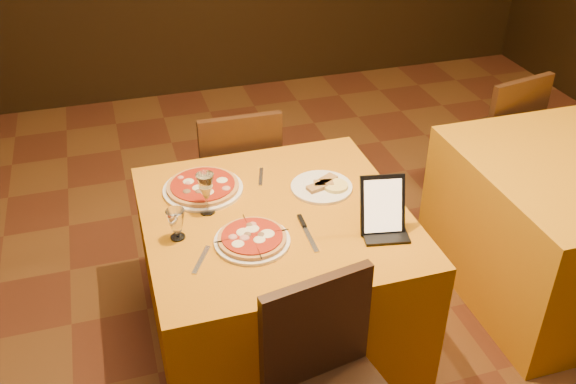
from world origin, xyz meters
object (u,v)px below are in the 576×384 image
object	(u,v)px
chair_side_far	(487,139)
tablet	(383,205)
pizza_far	(203,188)
water_glass	(176,224)
side_table	(570,225)
pizza_near	(252,239)
chair_main_far	(236,177)
main_table	(276,281)
wine_glass	(206,193)

from	to	relation	value
chair_side_far	tablet	bearing A→B (deg)	29.35
pizza_far	water_glass	xyz separation A→B (m)	(-0.16, -0.31, 0.05)
side_table	pizza_far	world-z (taller)	pizza_far
pizza_near	pizza_far	size ratio (longest dim) A/B	0.85
side_table	chair_main_far	xyz separation A→B (m)	(-1.56, 0.83, 0.08)
chair_main_far	side_table	bearing A→B (deg)	153.07
tablet	chair_side_far	bearing A→B (deg)	51.85
main_table	wine_glass	size ratio (longest dim) A/B	5.79
pizza_far	wine_glass	world-z (taller)	wine_glass
main_table	side_table	distance (m)	1.56
chair_main_far	water_glass	bearing A→B (deg)	65.00
side_table	tablet	bearing A→B (deg)	-169.70
side_table	water_glass	world-z (taller)	water_glass
main_table	water_glass	world-z (taller)	water_glass
main_table	wine_glass	distance (m)	0.55
main_table	water_glass	xyz separation A→B (m)	(-0.42, -0.05, 0.44)
main_table	pizza_far	distance (m)	0.54
wine_glass	chair_side_far	bearing A→B (deg)	21.14
chair_main_far	pizza_far	xyz separation A→B (m)	(-0.26, -0.54, 0.31)
chair_main_far	chair_side_far	size ratio (longest dim) A/B	1.00
side_table	chair_main_far	bearing A→B (deg)	152.03
wine_glass	tablet	distance (m)	0.73
pizza_far	tablet	world-z (taller)	tablet
side_table	chair_side_far	size ratio (longest dim) A/B	1.21
chair_main_far	pizza_far	bearing A→B (deg)	65.54
pizza_near	wine_glass	bearing A→B (deg)	116.42
water_glass	side_table	bearing A→B (deg)	0.95
pizza_far	wine_glass	bearing A→B (deg)	-94.06
chair_main_far	pizza_near	distance (m)	1.03
side_table	wine_glass	world-z (taller)	wine_glass
wine_glass	main_table	bearing A→B (deg)	-18.50
main_table	tablet	xyz separation A→B (m)	(0.38, -0.23, 0.49)
chair_main_far	wine_glass	size ratio (longest dim) A/B	4.79
main_table	tablet	size ratio (longest dim) A/B	4.51
chair_side_far	wine_glass	world-z (taller)	wine_glass
tablet	main_table	bearing A→B (deg)	159.06
pizza_near	chair_main_far	bearing A→B (deg)	81.68
pizza_far	tablet	distance (m)	0.81
chair_main_far	tablet	xyz separation A→B (m)	(0.38, -1.04, 0.41)
pizza_near	chair_side_far	bearing A→B (deg)	29.63
side_table	chair_main_far	distance (m)	1.76
main_table	chair_side_far	distance (m)	1.75
main_table	chair_side_far	size ratio (longest dim) A/B	1.21
chair_main_far	pizza_near	world-z (taller)	chair_main_far
main_table	chair_main_far	distance (m)	0.81
tablet	wine_glass	bearing A→B (deg)	164.19
pizza_far	tablet	xyz separation A→B (m)	(0.64, -0.50, 0.10)
main_table	pizza_far	size ratio (longest dim) A/B	3.09
pizza_near	water_glass	size ratio (longest dim) A/B	2.33
side_table	chair_side_far	xyz separation A→B (m)	(0.00, 0.82, 0.08)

